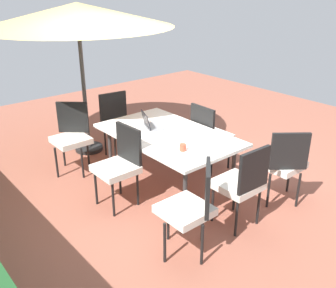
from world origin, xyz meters
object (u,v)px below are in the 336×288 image
object	(u,v)px
patio_umbrella	(77,15)
chair_west	(242,182)
dining_table	(168,137)
chair_southwest	(284,162)
chair_east	(118,122)
cup	(183,147)
chair_south	(209,134)
laptop	(151,124)
chair_north	(120,163)
chair_northwest	(191,205)
chair_northeast	(72,134)

from	to	relation	value
patio_umbrella	chair_west	bearing A→B (deg)	-175.08
dining_table	chair_southwest	distance (m)	1.46
chair_east	cup	world-z (taller)	chair_east
chair_south	laptop	size ratio (longest dim) A/B	2.52
chair_south	patio_umbrella	bearing A→B (deg)	30.76
chair_south	chair_west	bearing A→B (deg)	149.28
chair_north	cup	world-z (taller)	chair_north
patio_umbrella	cup	distance (m)	2.57
chair_southwest	chair_north	distance (m)	1.96
patio_umbrella	chair_east	world-z (taller)	patio_umbrella
patio_umbrella	chair_north	size ratio (longest dim) A/B	2.83
patio_umbrella	chair_east	distance (m)	1.63
chair_south	chair_northwest	world-z (taller)	same
laptop	cup	size ratio (longest dim) A/B	4.77
patio_umbrella	chair_northeast	size ratio (longest dim) A/B	2.83
chair_northeast	cup	world-z (taller)	chair_northeast
chair_northeast	laptop	size ratio (longest dim) A/B	2.52
chair_north	cup	distance (m)	0.79
laptop	cup	bearing A→B (deg)	-170.09
chair_southwest	cup	xyz separation A→B (m)	(0.71, 0.99, 0.23)
chair_east	cup	xyz separation A→B (m)	(-1.72, 0.24, 0.23)
patio_umbrella	chair_south	world-z (taller)	patio_umbrella
chair_east	cup	bearing A→B (deg)	-90.26
patio_umbrella	chair_south	xyz separation A→B (m)	(-1.72, -0.99, -1.53)
chair_south	chair_north	xyz separation A→B (m)	(0.04, 1.49, 0.00)
chair_northwest	chair_east	bearing A→B (deg)	-151.65
chair_northeast	laptop	bearing A→B (deg)	-9.94
chair_north	chair_west	world-z (taller)	same
dining_table	chair_west	size ratio (longest dim) A/B	1.89
chair_northeast	chair_west	xyz separation A→B (m)	(-2.44, -0.76, 0.00)
patio_umbrella	chair_east	xyz separation A→B (m)	(-0.50, -0.26, -1.53)
chair_southwest	cup	world-z (taller)	chair_southwest
dining_table	chair_south	distance (m)	0.76
chair_south	chair_north	bearing A→B (deg)	89.28
chair_northeast	cup	size ratio (longest dim) A/B	12.01
chair_east	chair_northwest	xyz separation A→B (m)	(-2.42, 0.75, 0.00)
chair_southwest	chair_northwest	distance (m)	1.50
chair_north	chair_west	bearing A→B (deg)	28.25
chair_south	dining_table	bearing A→B (deg)	89.18
chair_north	chair_east	bearing A→B (deg)	144.69
chair_southwest	chair_north	size ratio (longest dim) A/B	1.00
dining_table	chair_east	distance (m)	1.21
chair_northeast	chair_north	bearing A→B (deg)	-47.68
chair_northwest	chair_northeast	bearing A→B (deg)	-133.87
chair_east	chair_west	xyz separation A→B (m)	(-2.43, 0.01, 0.00)
chair_east	chair_northwest	distance (m)	2.53
chair_east	cup	distance (m)	1.76
chair_northwest	chair_south	bearing A→B (deg)	174.46
chair_northwest	chair_west	xyz separation A→B (m)	(-0.01, -0.74, 0.00)
dining_table	patio_umbrella	distance (m)	2.21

